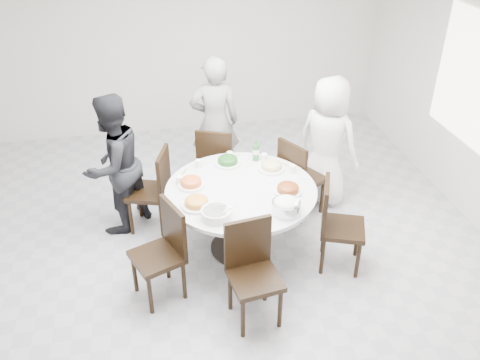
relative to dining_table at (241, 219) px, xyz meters
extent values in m
cube|color=#AAA9AE|center=(-0.33, 0.07, -0.38)|extent=(6.00, 6.00, 0.01)
cube|color=beige|center=(-0.33, 3.07, 1.02)|extent=(6.00, 0.01, 2.80)
cylinder|color=silver|center=(0.00, 0.00, 0.00)|extent=(1.50, 1.50, 0.75)
cube|color=black|center=(0.82, 0.54, 0.10)|extent=(0.57, 0.57, 0.95)
cube|color=black|center=(-0.07, 1.07, 0.10)|extent=(0.55, 0.55, 0.95)
cube|color=black|center=(-0.91, 0.59, 0.10)|extent=(0.53, 0.53, 0.95)
cube|color=black|center=(-0.88, -0.52, 0.10)|extent=(0.55, 0.55, 0.95)
cube|color=black|center=(-0.07, -0.98, 0.10)|extent=(0.48, 0.48, 0.95)
cube|color=black|center=(0.93, -0.44, 0.10)|extent=(0.54, 0.54, 0.95)
imported|color=white|center=(1.16, 0.76, 0.40)|extent=(0.87, 0.89, 1.55)
imported|color=black|center=(-0.04, 1.42, 0.44)|extent=(0.61, 0.41, 1.64)
imported|color=black|center=(-1.24, 0.66, 0.41)|extent=(0.95, 0.96, 1.56)
cylinder|color=white|center=(-0.04, 0.50, 0.41)|extent=(0.27, 0.27, 0.07)
cylinder|color=white|center=(0.38, 0.30, 0.41)|extent=(0.28, 0.28, 0.07)
cylinder|color=white|center=(-0.48, 0.14, 0.41)|extent=(0.27, 0.27, 0.07)
cylinder|color=white|center=(0.43, -0.16, 0.41)|extent=(0.27, 0.27, 0.07)
cylinder|color=white|center=(-0.47, -0.22, 0.41)|extent=(0.29, 0.29, 0.07)
cylinder|color=silver|center=(0.33, -0.48, 0.43)|extent=(0.27, 0.27, 0.11)
cylinder|color=white|center=(-0.31, -0.43, 0.42)|extent=(0.28, 0.28, 0.08)
cylinder|color=#29682D|center=(0.27, 0.54, 0.50)|extent=(0.07, 0.07, 0.24)
cylinder|color=white|center=(-0.03, 0.63, 0.42)|extent=(0.07, 0.07, 0.08)
camera|label=1|loc=(-0.82, -4.14, 3.07)|focal=38.00mm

